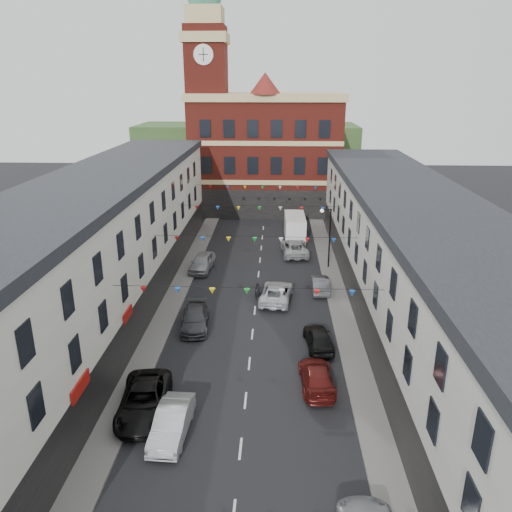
# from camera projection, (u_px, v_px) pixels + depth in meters

# --- Properties ---
(ground) EXTENTS (160.00, 160.00, 0.00)m
(ground) POSITION_uv_depth(u_px,v_px,m) (252.00, 334.00, 36.22)
(ground) COLOR black
(ground) RESTS_ON ground
(pavement_left) EXTENTS (1.80, 64.00, 0.15)m
(pavement_left) POSITION_uv_depth(u_px,v_px,m) (164.00, 319.00, 38.36)
(pavement_left) COLOR #605E5B
(pavement_left) RESTS_ON ground
(pavement_right) EXTENTS (1.80, 64.00, 0.15)m
(pavement_right) POSITION_uv_depth(u_px,v_px,m) (344.00, 323.00, 37.81)
(pavement_right) COLOR #605E5B
(pavement_right) RESTS_ON ground
(terrace_left) EXTENTS (8.40, 56.00, 10.70)m
(terrace_left) POSITION_uv_depth(u_px,v_px,m) (90.00, 258.00, 35.87)
(terrace_left) COLOR beige
(terrace_left) RESTS_ON ground
(terrace_right) EXTENTS (8.40, 56.00, 9.70)m
(terrace_right) POSITION_uv_depth(u_px,v_px,m) (420.00, 269.00, 35.10)
(terrace_right) COLOR silver
(terrace_right) RESTS_ON ground
(civic_building) EXTENTS (20.60, 13.30, 18.50)m
(civic_building) POSITION_uv_depth(u_px,v_px,m) (266.00, 152.00, 69.34)
(civic_building) COLOR maroon
(civic_building) RESTS_ON ground
(clock_tower) EXTENTS (5.60, 5.60, 30.00)m
(clock_tower) POSITION_uv_depth(u_px,v_px,m) (208.00, 102.00, 64.62)
(clock_tower) COLOR maroon
(clock_tower) RESTS_ON ground
(distant_hill) EXTENTS (40.00, 14.00, 10.00)m
(distant_hill) POSITION_uv_depth(u_px,v_px,m) (247.00, 152.00, 93.22)
(distant_hill) COLOR #2C4B23
(distant_hill) RESTS_ON ground
(street_lamp) EXTENTS (1.10, 0.36, 6.00)m
(street_lamp) POSITION_uv_depth(u_px,v_px,m) (327.00, 230.00, 47.88)
(street_lamp) COLOR black
(street_lamp) RESTS_ON ground
(car_left_b) EXTENTS (1.79, 4.62, 1.50)m
(car_left_b) POSITION_uv_depth(u_px,v_px,m) (172.00, 422.00, 25.66)
(car_left_b) COLOR silver
(car_left_b) RESTS_ON ground
(car_left_c) EXTENTS (3.16, 5.89, 1.57)m
(car_left_c) POSITION_uv_depth(u_px,v_px,m) (144.00, 400.00, 27.39)
(car_left_c) COLOR black
(car_left_c) RESTS_ON ground
(car_left_d) EXTENTS (2.42, 5.02, 1.41)m
(car_left_d) POSITION_uv_depth(u_px,v_px,m) (195.00, 318.00, 37.06)
(car_left_d) COLOR #3B3D43
(car_left_d) RESTS_ON ground
(car_left_e) EXTENTS (2.40, 4.94, 1.63)m
(car_left_e) POSITION_uv_depth(u_px,v_px,m) (202.00, 262.00, 48.30)
(car_left_e) COLOR #A0A2A8
(car_left_e) RESTS_ON ground
(car_right_c) EXTENTS (2.16, 4.81, 1.37)m
(car_right_c) POSITION_uv_depth(u_px,v_px,m) (317.00, 377.00, 29.77)
(car_right_c) COLOR #5D1512
(car_right_c) RESTS_ON ground
(car_right_d) EXTENTS (2.13, 4.35, 1.43)m
(car_right_d) POSITION_uv_depth(u_px,v_px,m) (319.00, 338.00, 34.22)
(car_right_d) COLOR black
(car_right_d) RESTS_ON ground
(car_right_e) EXTENTS (1.49, 4.12, 1.35)m
(car_right_e) POSITION_uv_depth(u_px,v_px,m) (320.00, 284.00, 43.51)
(car_right_e) COLOR #515359
(car_right_e) RESTS_ON ground
(car_right_f) EXTENTS (3.07, 5.86, 1.57)m
(car_right_f) POSITION_uv_depth(u_px,v_px,m) (295.00, 247.00, 52.75)
(car_right_f) COLOR #AEB0B3
(car_right_f) RESTS_ON ground
(moving_car) EXTENTS (3.06, 5.55, 1.47)m
(moving_car) POSITION_uv_depth(u_px,v_px,m) (276.00, 292.00, 41.60)
(moving_car) COLOR silver
(moving_car) RESTS_ON ground
(white_van) EXTENTS (2.40, 6.01, 2.64)m
(white_van) POSITION_uv_depth(u_px,v_px,m) (295.00, 227.00, 58.41)
(white_van) COLOR white
(white_van) RESTS_ON ground
(pedestrian) EXTENTS (0.59, 0.40, 1.57)m
(pedestrian) POSITION_uv_depth(u_px,v_px,m) (258.00, 292.00, 41.60)
(pedestrian) COLOR black
(pedestrian) RESTS_ON ground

